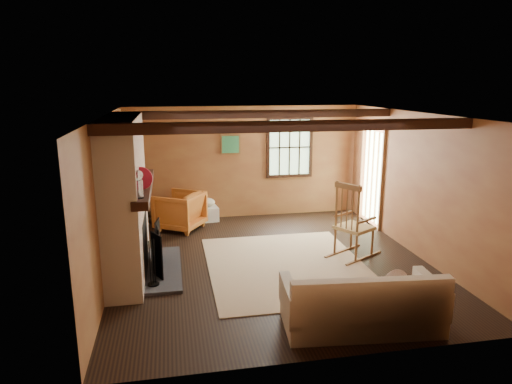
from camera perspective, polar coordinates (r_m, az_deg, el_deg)
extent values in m
plane|color=black|center=(7.58, 1.97, -8.75)|extent=(5.50, 5.50, 0.00)
cube|color=#9A6336|center=(9.86, -1.48, 3.73)|extent=(5.00, 0.02, 2.40)
cube|color=#9A6336|center=(4.69, 9.55, -7.53)|extent=(5.00, 0.02, 2.40)
cube|color=#9A6336|center=(7.11, -18.02, -0.76)|extent=(0.02, 5.50, 2.40)
cube|color=#9A6336|center=(8.13, 19.51, 0.86)|extent=(0.02, 5.50, 2.40)
cube|color=silver|center=(7.04, 2.13, 9.66)|extent=(5.00, 5.50, 0.02)
cube|color=black|center=(5.88, 4.75, 8.20)|extent=(5.00, 0.12, 0.14)
cube|color=black|center=(8.21, 0.24, 9.72)|extent=(5.00, 0.12, 0.14)
cube|color=black|center=(9.99, 4.23, 5.57)|extent=(1.02, 0.06, 1.32)
cube|color=#ACD3A2|center=(10.02, 4.19, 5.59)|extent=(0.90, 0.01, 1.20)
cube|color=black|center=(10.00, 4.21, 5.57)|extent=(0.90, 0.03, 0.02)
cube|color=brown|center=(9.63, 14.24, 1.87)|extent=(0.06, 1.00, 2.06)
cube|color=#ACD3A2|center=(9.64, 14.40, 1.87)|extent=(0.01, 0.80, 1.85)
cube|color=brown|center=(9.73, -3.22, 5.96)|extent=(0.42, 0.03, 0.42)
cube|color=#25705D|center=(9.71, -3.21, 5.95)|extent=(0.36, 0.01, 0.36)
cube|color=#B06444|center=(7.08, -16.02, -0.68)|extent=(0.50, 2.20, 2.40)
cube|color=black|center=(7.28, -15.08, -6.39)|extent=(0.38, 1.00, 0.85)
cube|color=#333237|center=(7.41, -11.53, -9.36)|extent=(0.55, 1.80, 0.05)
cube|color=black|center=(7.02, -13.82, 0.61)|extent=(0.22, 2.30, 0.12)
cube|color=black|center=(6.95, -12.27, -7.75)|extent=(0.17, 0.31, 0.67)
cube|color=black|center=(7.27, -12.21, -6.78)|extent=(0.07, 0.34, 0.67)
cube|color=black|center=(7.60, -12.16, -5.89)|extent=(0.07, 0.33, 0.67)
cylinder|color=black|center=(6.82, -12.70, -11.17)|extent=(0.17, 0.17, 0.02)
cylinder|color=black|center=(6.66, -13.12, -8.72)|extent=(0.01, 0.01, 0.68)
cylinder|color=black|center=(6.69, -12.84, -8.61)|extent=(0.01, 0.01, 0.68)
cylinder|color=black|center=(6.72, -12.56, -8.50)|extent=(0.01, 0.01, 0.68)
cylinder|color=white|center=(6.08, -14.42, 0.34)|extent=(0.11, 0.11, 0.24)
sphere|color=white|center=(6.04, -14.52, 2.04)|extent=(0.13, 0.13, 0.13)
cylinder|color=#A81328|center=(6.57, -14.19, 1.68)|extent=(0.32, 0.07, 0.32)
cube|color=black|center=(7.00, -13.96, 1.52)|extent=(0.21, 0.15, 0.11)
cylinder|color=black|center=(7.49, -13.76, 2.26)|extent=(0.08, 0.08, 0.10)
cylinder|color=black|center=(7.63, -13.71, 2.38)|extent=(0.07, 0.07, 0.08)
cube|color=tan|center=(7.44, 3.84, -9.18)|extent=(2.50, 3.00, 0.01)
cube|color=tan|center=(7.87, 12.19, -4.37)|extent=(0.71, 0.71, 0.06)
cube|color=brown|center=(7.50, 11.45, 0.67)|extent=(0.30, 0.47, 0.09)
cylinder|color=brown|center=(7.99, 14.33, -6.04)|extent=(0.04, 0.04, 0.49)
cylinder|color=brown|center=(8.24, 11.80, -5.32)|extent=(0.04, 0.04, 0.49)
cylinder|color=brown|center=(7.65, 12.42, -6.82)|extent=(0.04, 0.04, 0.49)
cylinder|color=brown|center=(7.90, 9.84, -6.03)|extent=(0.04, 0.04, 0.49)
cylinder|color=brown|center=(7.46, 12.66, -2.27)|extent=(0.04, 0.04, 0.83)
cylinder|color=brown|center=(7.72, 10.03, -1.62)|extent=(0.04, 0.04, 0.83)
cylinder|color=brown|center=(7.53, 11.98, -2.26)|extent=(0.02, 0.02, 0.69)
cylinder|color=brown|center=(7.59, 11.32, -2.10)|extent=(0.02, 0.02, 0.69)
cylinder|color=brown|center=(7.66, 10.66, -1.93)|extent=(0.02, 0.02, 0.69)
cube|color=brown|center=(7.68, 13.70, -3.43)|extent=(0.42, 0.27, 0.03)
cube|color=brown|center=(7.95, 10.86, -2.69)|extent=(0.42, 0.27, 0.03)
cube|color=brown|center=(7.90, 13.30, -8.04)|extent=(0.83, 0.51, 0.03)
cube|color=brown|center=(8.15, 10.77, -7.25)|extent=(0.83, 0.51, 0.03)
cube|color=silver|center=(5.81, 12.91, -14.19)|extent=(1.90, 0.99, 0.40)
cube|color=silver|center=(5.38, 14.26, -13.00)|extent=(1.84, 0.31, 0.50)
cube|color=silver|center=(5.53, 4.17, -13.22)|extent=(0.21, 0.83, 0.37)
cube|color=silver|center=(6.04, 21.05, -11.71)|extent=(0.21, 0.83, 0.37)
ellipsoid|color=silver|center=(5.91, 17.10, -10.72)|extent=(0.34, 0.15, 0.33)
cylinder|color=#4E3D21|center=(9.86, -13.32, -3.43)|extent=(0.41, 0.12, 0.12)
cylinder|color=#4E3D21|center=(9.86, -12.54, -3.40)|extent=(0.41, 0.12, 0.12)
cylinder|color=#4E3D21|center=(9.85, -11.76, -3.36)|extent=(0.41, 0.12, 0.12)
cylinder|color=#4E3D21|center=(9.83, -13.36, -2.73)|extent=(0.41, 0.12, 0.12)
cylinder|color=#4E3D21|center=(9.82, -12.57, -2.70)|extent=(0.41, 0.12, 0.12)
cylinder|color=#4E3D21|center=(9.82, -11.79, -2.67)|extent=(0.41, 0.12, 0.12)
cube|color=white|center=(9.79, -6.29, -2.74)|extent=(0.54, 0.44, 0.30)
ellipsoid|color=silver|center=(9.72, -6.32, -1.32)|extent=(0.49, 0.44, 0.20)
imported|color=#BF6026|center=(9.24, -9.51, -2.32)|extent=(1.14, 1.14, 0.76)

